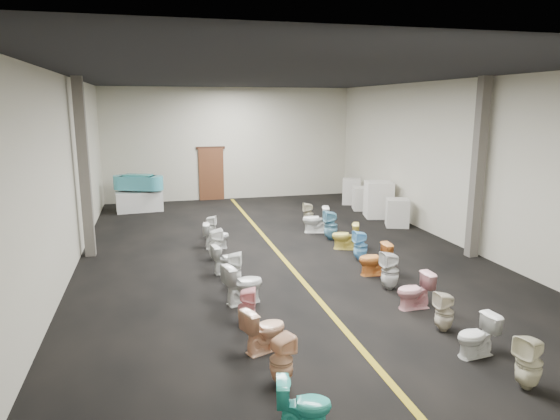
# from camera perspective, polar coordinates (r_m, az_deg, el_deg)

# --- Properties ---
(floor) EXTENTS (16.00, 16.00, 0.00)m
(floor) POSITION_cam_1_polar(r_m,az_deg,el_deg) (13.17, -0.22, -4.91)
(floor) COLOR black
(floor) RESTS_ON ground
(ceiling) EXTENTS (16.00, 16.00, 0.00)m
(ceiling) POSITION_cam_1_polar(r_m,az_deg,el_deg) (12.62, -0.24, 15.04)
(ceiling) COLOR black
(ceiling) RESTS_ON ground
(wall_back) EXTENTS (10.00, 0.00, 10.00)m
(wall_back) POSITION_cam_1_polar(r_m,az_deg,el_deg) (20.51, -5.73, 7.52)
(wall_back) COLOR #B9B59E
(wall_back) RESTS_ON ground
(wall_front) EXTENTS (10.00, 0.00, 10.00)m
(wall_front) POSITION_cam_1_polar(r_m,az_deg,el_deg) (5.45, 20.85, -5.65)
(wall_front) COLOR #B9B59E
(wall_front) RESTS_ON ground
(wall_left) EXTENTS (0.00, 16.00, 16.00)m
(wall_left) POSITION_cam_1_polar(r_m,az_deg,el_deg) (12.47, -23.16, 3.75)
(wall_left) COLOR #B9B59E
(wall_left) RESTS_ON ground
(wall_right) EXTENTS (0.00, 16.00, 16.00)m
(wall_right) POSITION_cam_1_polar(r_m,az_deg,el_deg) (14.73, 19.07, 5.18)
(wall_right) COLOR #B9B59E
(wall_right) RESTS_ON ground
(aisle_stripe) EXTENTS (0.12, 15.60, 0.01)m
(aisle_stripe) POSITION_cam_1_polar(r_m,az_deg,el_deg) (13.17, -0.22, -4.90)
(aisle_stripe) COLOR #9B8216
(aisle_stripe) RESTS_ON floor
(back_door) EXTENTS (1.00, 0.10, 2.10)m
(back_door) POSITION_cam_1_polar(r_m,az_deg,el_deg) (20.48, -7.86, 4.08)
(back_door) COLOR #562D19
(back_door) RESTS_ON floor
(door_frame) EXTENTS (1.15, 0.08, 0.10)m
(door_frame) POSITION_cam_1_polar(r_m,az_deg,el_deg) (20.37, -7.95, 7.06)
(door_frame) COLOR #331C11
(door_frame) RESTS_ON back_door
(column_left) EXTENTS (0.25, 0.25, 4.50)m
(column_left) POSITION_cam_1_polar(r_m,az_deg,el_deg) (13.42, -21.48, 4.40)
(column_left) COLOR #59544C
(column_left) RESTS_ON floor
(column_right) EXTENTS (0.25, 0.25, 4.50)m
(column_right) POSITION_cam_1_polar(r_m,az_deg,el_deg) (13.36, 21.68, 4.36)
(column_right) COLOR #59544C
(column_right) RESTS_ON floor
(display_table) EXTENTS (1.70, 0.98, 0.72)m
(display_table) POSITION_cam_1_polar(r_m,az_deg,el_deg) (18.91, -15.78, 0.96)
(display_table) COLOR silver
(display_table) RESTS_ON floor
(bathtub) EXTENTS (1.76, 1.13, 0.55)m
(bathtub) POSITION_cam_1_polar(r_m,az_deg,el_deg) (18.79, -15.90, 3.09)
(bathtub) COLOR teal
(bathtub) RESTS_ON display_table
(appliance_crate_a) EXTENTS (0.89, 0.89, 0.89)m
(appliance_crate_a) POSITION_cam_1_polar(r_m,az_deg,el_deg) (16.33, 13.25, -0.30)
(appliance_crate_a) COLOR beige
(appliance_crate_a) RESTS_ON floor
(appliance_crate_b) EXTENTS (1.09, 1.09, 1.23)m
(appliance_crate_b) POSITION_cam_1_polar(r_m,az_deg,el_deg) (17.51, 11.19, 1.19)
(appliance_crate_b) COLOR white
(appliance_crate_b) RESTS_ON floor
(appliance_crate_c) EXTENTS (0.91, 0.91, 0.84)m
(appliance_crate_c) POSITION_cam_1_polar(r_m,az_deg,el_deg) (18.70, 9.48, 1.31)
(appliance_crate_c) COLOR silver
(appliance_crate_c) RESTS_ON floor
(appliance_crate_d) EXTENTS (0.90, 0.90, 0.98)m
(appliance_crate_d) POSITION_cam_1_polar(r_m,az_deg,el_deg) (19.72, 8.16, 2.12)
(appliance_crate_d) COLOR silver
(appliance_crate_d) RESTS_ON floor
(toilet_left_0) EXTENTS (0.73, 0.52, 0.67)m
(toilet_left_0) POSITION_cam_1_polar(r_m,az_deg,el_deg) (6.36, 2.74, -21.35)
(toilet_left_0) COLOR teal
(toilet_left_0) RESTS_ON floor
(toilet_left_1) EXTENTS (0.44, 0.43, 0.73)m
(toilet_left_1) POSITION_cam_1_polar(r_m,az_deg,el_deg) (7.20, 0.16, -16.78)
(toilet_left_1) COLOR #E0A87F
(toilet_left_1) RESTS_ON floor
(toilet_left_2) EXTENTS (0.81, 0.64, 0.73)m
(toilet_left_2) POSITION_cam_1_polar(r_m,az_deg,el_deg) (8.07, -1.82, -13.46)
(toilet_left_2) COLOR #EFB58E
(toilet_left_2) RESTS_ON floor
(toilet_left_3) EXTENTS (0.38, 0.37, 0.69)m
(toilet_left_3) POSITION_cam_1_polar(r_m,az_deg,el_deg) (8.93, -3.83, -11.01)
(toilet_left_3) COLOR pink
(toilet_left_3) RESTS_ON floor
(toilet_left_4) EXTENTS (0.87, 0.63, 0.80)m
(toilet_left_4) POSITION_cam_1_polar(r_m,az_deg,el_deg) (9.87, -4.22, -8.38)
(toilet_left_4) COLOR silver
(toilet_left_4) RESTS_ON floor
(toilet_left_5) EXTENTS (0.41, 0.40, 0.74)m
(toilet_left_5) POSITION_cam_1_polar(r_m,az_deg,el_deg) (10.80, -5.33, -6.74)
(toilet_left_5) COLOR white
(toilet_left_5) RESTS_ON floor
(toilet_left_6) EXTENTS (0.71, 0.47, 0.68)m
(toilet_left_6) POSITION_cam_1_polar(r_m,az_deg,el_deg) (11.62, -6.14, -5.57)
(toilet_left_6) COLOR silver
(toilet_left_6) RESTS_ON floor
(toilet_left_7) EXTENTS (0.39, 0.38, 0.78)m
(toilet_left_7) POSITION_cam_1_polar(r_m,az_deg,el_deg) (12.63, -7.42, -3.91)
(toilet_left_7) COLOR white
(toilet_left_7) RESTS_ON floor
(toilet_left_8) EXTENTS (0.73, 0.48, 0.70)m
(toilet_left_8) POSITION_cam_1_polar(r_m,az_deg,el_deg) (13.61, -7.31, -2.93)
(toilet_left_8) COLOR silver
(toilet_left_8) RESTS_ON floor
(toilet_left_9) EXTENTS (0.40, 0.39, 0.69)m
(toilet_left_9) POSITION_cam_1_polar(r_m,az_deg,el_deg) (14.51, -7.93, -2.02)
(toilet_left_9) COLOR white
(toilet_left_9) RESTS_ON floor
(toilet_right_0) EXTENTS (0.44, 0.43, 0.78)m
(toilet_right_0) POSITION_cam_1_polar(r_m,az_deg,el_deg) (7.86, 26.57, -15.31)
(toilet_right_0) COLOR beige
(toilet_right_0) RESTS_ON floor
(toilet_right_1) EXTENTS (0.69, 0.45, 0.67)m
(toilet_right_1) POSITION_cam_1_polar(r_m,az_deg,el_deg) (8.48, 21.58, -13.25)
(toilet_right_1) COLOR white
(toilet_right_1) RESTS_ON floor
(toilet_right_2) EXTENTS (0.33, 0.32, 0.70)m
(toilet_right_2) POSITION_cam_1_polar(r_m,az_deg,el_deg) (9.15, 18.28, -10.99)
(toilet_right_2) COLOR beige
(toilet_right_2) RESTS_ON floor
(toilet_right_3) EXTENTS (0.70, 0.40, 0.71)m
(toilet_right_3) POSITION_cam_1_polar(r_m,az_deg,el_deg) (9.94, 15.14, -8.91)
(toilet_right_3) COLOR #F0AAB0
(toilet_right_3) RESTS_ON floor
(toilet_right_4) EXTENTS (0.38, 0.37, 0.82)m
(toilet_right_4) POSITION_cam_1_polar(r_m,az_deg,el_deg) (10.78, 12.47, -6.80)
(toilet_right_4) COLOR silver
(toilet_right_4) RESTS_ON floor
(toilet_right_5) EXTENTS (0.75, 0.46, 0.74)m
(toilet_right_5) POSITION_cam_1_polar(r_m,az_deg,el_deg) (11.61, 10.76, -5.55)
(toilet_right_5) COLOR orange
(toilet_right_5) RESTS_ON floor
(toilet_right_6) EXTENTS (0.35, 0.35, 0.76)m
(toilet_right_6) POSITION_cam_1_polar(r_m,az_deg,el_deg) (12.61, 9.18, -4.05)
(toilet_right_6) COLOR #7AC7F6
(toilet_right_6) RESTS_ON floor
(toilet_right_7) EXTENTS (0.81, 0.65, 0.73)m
(toilet_right_7) POSITION_cam_1_polar(r_m,az_deg,el_deg) (13.52, 7.46, -2.97)
(toilet_right_7) COLOR #F0D85B
(toilet_right_7) RESTS_ON floor
(toilet_right_8) EXTENTS (0.42, 0.41, 0.86)m
(toilet_right_8) POSITION_cam_1_polar(r_m,az_deg,el_deg) (14.37, 5.82, -1.75)
(toilet_right_8) COLOR #6EADC9
(toilet_right_8) RESTS_ON floor
(toilet_right_9) EXTENTS (0.88, 0.63, 0.81)m
(toilet_right_9) POSITION_cam_1_polar(r_m,az_deg,el_deg) (15.18, 4.09, -1.09)
(toilet_right_9) COLOR white
(toilet_right_9) RESTS_ON floor
(toilet_right_10) EXTENTS (0.36, 0.35, 0.73)m
(toilet_right_10) POSITION_cam_1_polar(r_m,az_deg,el_deg) (16.09, 3.28, -0.46)
(toilet_right_10) COLOR beige
(toilet_right_10) RESTS_ON floor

